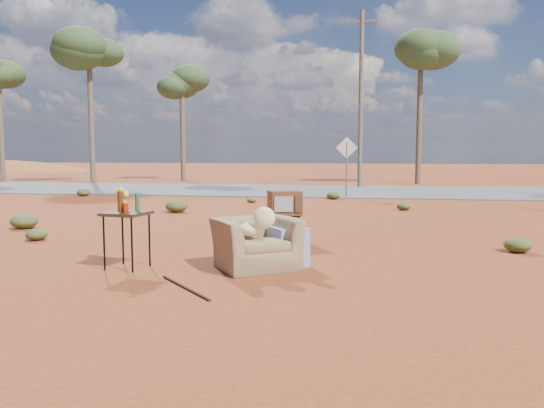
# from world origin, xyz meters

# --- Properties ---
(ground) EXTENTS (140.00, 140.00, 0.00)m
(ground) POSITION_xyz_m (0.00, 0.00, 0.00)
(ground) COLOR brown
(ground) RESTS_ON ground
(highway) EXTENTS (140.00, 7.00, 0.04)m
(highway) POSITION_xyz_m (0.00, 15.00, 0.02)
(highway) COLOR #565659
(highway) RESTS_ON ground
(armchair) EXTENTS (1.41, 1.39, 0.96)m
(armchair) POSITION_xyz_m (0.54, 0.00, 0.45)
(armchair) COLOR olive
(armchair) RESTS_ON ground
(tv_unit) EXTENTS (0.70, 0.63, 0.93)m
(tv_unit) POSITION_xyz_m (0.56, 2.36, 0.69)
(tv_unit) COLOR black
(tv_unit) RESTS_ON ground
(side_table) EXTENTS (0.64, 0.64, 1.12)m
(side_table) POSITION_xyz_m (-1.36, -0.30, 0.83)
(side_table) COLOR #321D12
(side_table) RESTS_ON ground
(rusty_bar) EXTENTS (0.93, 1.01, 0.04)m
(rusty_bar) POSITION_xyz_m (-0.16, -1.32, 0.02)
(rusty_bar) COLOR #451E12
(rusty_bar) RESTS_ON ground
(road_sign) EXTENTS (0.78, 0.06, 2.19)m
(road_sign) POSITION_xyz_m (1.50, 12.00, 1.50)
(road_sign) COLOR brown
(road_sign) RESTS_ON ground
(eucalyptus_left) EXTENTS (3.20, 3.20, 8.10)m
(eucalyptus_left) POSITION_xyz_m (-12.00, 19.00, 6.92)
(eucalyptus_left) COLOR brown
(eucalyptus_left) RESTS_ON ground
(eucalyptus_near_left) EXTENTS (3.20, 3.20, 6.60)m
(eucalyptus_near_left) POSITION_xyz_m (-8.00, 22.00, 5.45)
(eucalyptus_near_left) COLOR brown
(eucalyptus_near_left) RESTS_ON ground
(eucalyptus_center) EXTENTS (3.20, 3.20, 7.60)m
(eucalyptus_center) POSITION_xyz_m (5.00, 21.00, 6.43)
(eucalyptus_center) COLOR brown
(eucalyptus_center) RESTS_ON ground
(utility_pole_center) EXTENTS (1.40, 0.20, 8.00)m
(utility_pole_center) POSITION_xyz_m (2.00, 17.50, 4.15)
(utility_pole_center) COLOR brown
(utility_pole_center) RESTS_ON ground
(scrub_patch) EXTENTS (17.49, 8.07, 0.33)m
(scrub_patch) POSITION_xyz_m (-0.82, 4.41, 0.14)
(scrub_patch) COLOR #495023
(scrub_patch) RESTS_ON ground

